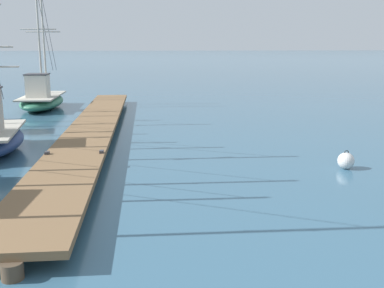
% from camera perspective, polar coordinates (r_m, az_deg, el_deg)
% --- Properties ---
extents(floating_dock, '(2.28, 22.91, 0.53)m').
position_cam_1_polar(floating_dock, '(18.81, -12.11, 1.80)').
color(floating_dock, brown).
rests_on(floating_dock, ground).
extents(fishing_boat_3, '(2.26, 7.47, 7.19)m').
position_cam_1_polar(fishing_boat_3, '(27.70, -17.87, 5.32)').
color(fishing_boat_3, '#337556').
rests_on(fishing_boat_3, ground).
extents(mooring_buoy, '(0.50, 0.50, 0.57)m').
position_cam_1_polar(mooring_buoy, '(14.70, 18.25, -1.94)').
color(mooring_buoy, silver).
rests_on(mooring_buoy, ground).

